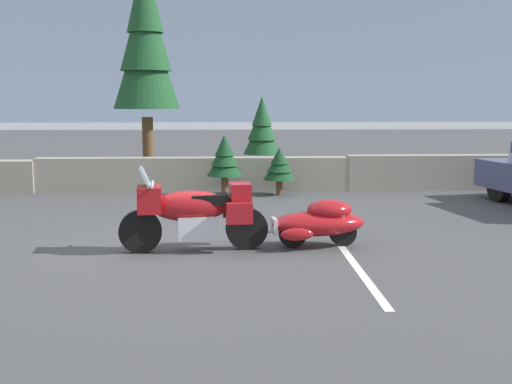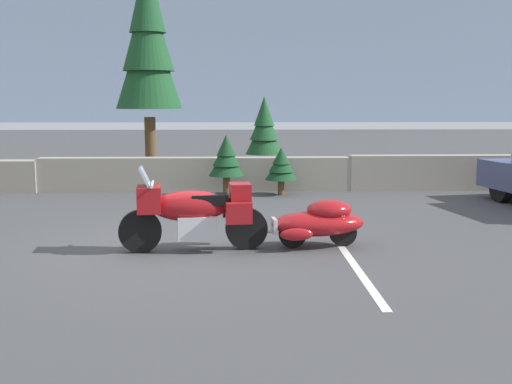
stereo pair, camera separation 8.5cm
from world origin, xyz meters
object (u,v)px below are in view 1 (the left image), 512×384
(pine_tree_tall, at_px, (145,40))
(touring_motorcycle, at_px, (193,212))
(car_shaped_trailer, at_px, (319,221))
(pine_tree_secondary, at_px, (262,128))

(pine_tree_tall, bearing_deg, touring_motorcycle, -78.22)
(touring_motorcycle, bearing_deg, car_shaped_trailer, 5.99)
(pine_tree_secondary, bearing_deg, pine_tree_tall, 176.03)
(car_shaped_trailer, distance_m, pine_tree_secondary, 8.33)
(touring_motorcycle, distance_m, pine_tree_tall, 9.48)
(car_shaped_trailer, xyz_separation_m, pine_tree_tall, (-3.79, 8.46, 3.58))
(pine_tree_tall, relative_size, pine_tree_secondary, 2.62)
(touring_motorcycle, distance_m, car_shaped_trailer, 2.00)
(car_shaped_trailer, height_order, pine_tree_secondary, pine_tree_secondary)
(pine_tree_tall, bearing_deg, car_shaped_trailer, -65.87)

